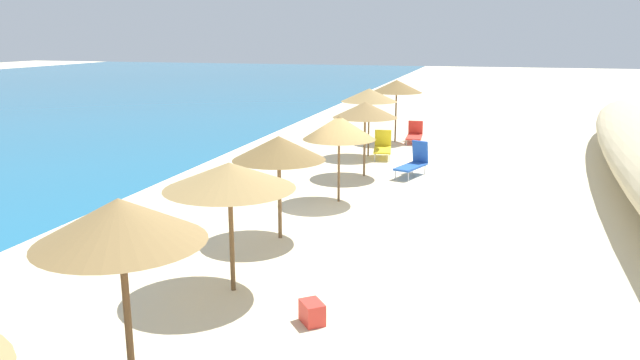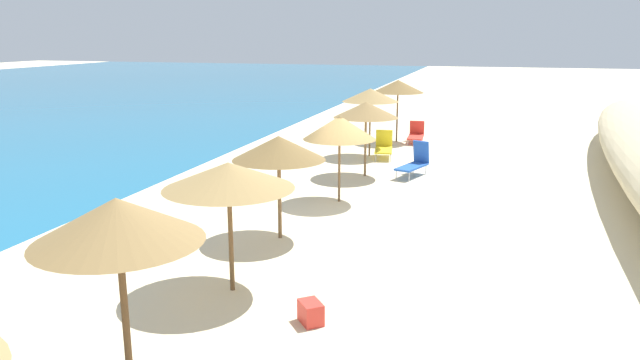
% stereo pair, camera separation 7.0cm
% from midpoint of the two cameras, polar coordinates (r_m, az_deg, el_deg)
% --- Properties ---
extents(ground_plane, '(160.00, 160.00, 0.00)m').
position_cam_midpoint_polar(ground_plane, '(17.19, 3.26, -2.78)').
color(ground_plane, beige).
extents(beach_umbrella_1, '(2.23, 2.23, 2.82)m').
position_cam_midpoint_polar(beach_umbrella_1, '(8.18, -18.40, -3.68)').
color(beach_umbrella_1, brown).
rests_on(beach_umbrella_1, ground_plane).
extents(beach_umbrella_2, '(2.49, 2.49, 2.54)m').
position_cam_midpoint_polar(beach_umbrella_2, '(11.33, -8.48, 0.39)').
color(beach_umbrella_2, brown).
rests_on(beach_umbrella_2, ground_plane).
extents(beach_umbrella_3, '(2.23, 2.23, 2.52)m').
position_cam_midpoint_polar(beach_umbrella_3, '(14.28, -3.79, 3.02)').
color(beach_umbrella_3, brown).
rests_on(beach_umbrella_3, ground_plane).
extents(beach_umbrella_4, '(2.13, 2.13, 2.56)m').
position_cam_midpoint_polar(beach_umbrella_4, '(17.50, 1.98, 4.97)').
color(beach_umbrella_4, brown).
rests_on(beach_umbrella_4, ground_plane).
extents(beach_umbrella_5, '(2.24, 2.24, 2.60)m').
position_cam_midpoint_polar(beach_umbrella_5, '(20.83, 4.47, 6.63)').
color(beach_umbrella_5, brown).
rests_on(beach_umbrella_5, ground_plane).
extents(beach_umbrella_6, '(2.26, 2.26, 2.74)m').
position_cam_midpoint_polar(beach_umbrella_6, '(24.38, 4.88, 8.00)').
color(beach_umbrella_6, brown).
rests_on(beach_umbrella_6, ground_plane).
extents(beach_umbrella_7, '(2.35, 2.35, 2.84)m').
position_cam_midpoint_polar(beach_umbrella_7, '(27.88, 7.47, 8.78)').
color(beach_umbrella_7, brown).
rests_on(beach_umbrella_7, ground_plane).
extents(lounge_chair_0, '(1.56, 0.75, 0.94)m').
position_cam_midpoint_polar(lounge_chair_0, '(28.04, 9.14, 4.27)').
color(lounge_chair_0, red).
rests_on(lounge_chair_0, ground_plane).
extents(lounge_chair_1, '(1.62, 0.90, 1.06)m').
position_cam_midpoint_polar(lounge_chair_1, '(24.42, 6.13, 3.16)').
color(lounge_chair_1, yellow).
rests_on(lounge_chair_1, ground_plane).
extents(lounge_chair_2, '(1.69, 1.06, 1.18)m').
position_cam_midpoint_polar(lounge_chair_2, '(21.35, 9.03, 1.67)').
color(lounge_chair_2, blue).
rests_on(lounge_chair_2, ground_plane).
extents(cooler_box, '(0.57, 0.55, 0.39)m').
position_cam_midpoint_polar(cooler_box, '(10.60, -0.69, -12.43)').
color(cooler_box, red).
rests_on(cooler_box, ground_plane).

